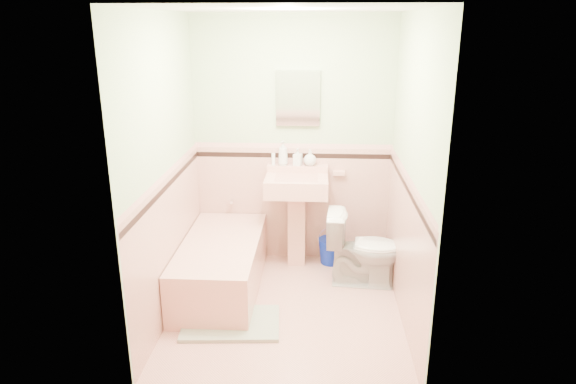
# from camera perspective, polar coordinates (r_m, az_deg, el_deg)

# --- Properties ---
(floor) EXTENTS (2.20, 2.20, 0.00)m
(floor) POSITION_cam_1_polar(r_m,az_deg,el_deg) (4.70, -0.18, -12.64)
(floor) COLOR #E3A595
(floor) RESTS_ON ground
(ceiling) EXTENTS (2.20, 2.20, 0.00)m
(ceiling) POSITION_cam_1_polar(r_m,az_deg,el_deg) (4.04, -0.22, 19.50)
(ceiling) COLOR white
(ceiling) RESTS_ON ground
(wall_back) EXTENTS (2.50, 0.00, 2.50)m
(wall_back) POSITION_cam_1_polar(r_m,az_deg,el_deg) (5.26, 0.54, 5.45)
(wall_back) COLOR #F8E6CA
(wall_back) RESTS_ON ground
(wall_front) EXTENTS (2.50, 0.00, 2.50)m
(wall_front) POSITION_cam_1_polar(r_m,az_deg,el_deg) (3.16, -1.44, -3.25)
(wall_front) COLOR #F8E6CA
(wall_front) RESTS_ON ground
(wall_left) EXTENTS (0.00, 2.50, 2.50)m
(wall_left) POSITION_cam_1_polar(r_m,az_deg,el_deg) (4.37, -13.40, 2.34)
(wall_left) COLOR #F8E6CA
(wall_left) RESTS_ON ground
(wall_right) EXTENTS (0.00, 2.50, 2.50)m
(wall_right) POSITION_cam_1_polar(r_m,az_deg,el_deg) (4.26, 13.36, 1.92)
(wall_right) COLOR #F8E6CA
(wall_right) RESTS_ON ground
(wainscot_back) EXTENTS (2.00, 0.00, 2.00)m
(wainscot_back) POSITION_cam_1_polar(r_m,az_deg,el_deg) (5.43, 0.52, -1.28)
(wainscot_back) COLOR #E6AA9A
(wainscot_back) RESTS_ON ground
(wainscot_front) EXTENTS (2.00, 0.00, 2.00)m
(wainscot_front) POSITION_cam_1_polar(r_m,az_deg,el_deg) (3.46, -1.33, -13.27)
(wainscot_front) COLOR #E6AA9A
(wainscot_front) RESTS_ON ground
(wainscot_left) EXTENTS (0.00, 2.20, 2.20)m
(wainscot_left) POSITION_cam_1_polar(r_m,az_deg,el_deg) (4.58, -12.67, -5.50)
(wainscot_left) COLOR #E6AA9A
(wainscot_left) RESTS_ON ground
(wainscot_right) EXTENTS (0.00, 2.20, 2.20)m
(wainscot_right) POSITION_cam_1_polar(r_m,az_deg,el_deg) (4.48, 12.61, -6.10)
(wainscot_right) COLOR #E6AA9A
(wainscot_right) RESTS_ON ground
(accent_back) EXTENTS (2.00, 0.00, 2.00)m
(accent_back) POSITION_cam_1_polar(r_m,az_deg,el_deg) (5.28, 0.53, 4.03)
(accent_back) COLOR black
(accent_back) RESTS_ON ground
(accent_front) EXTENTS (2.00, 0.00, 2.00)m
(accent_front) POSITION_cam_1_polar(r_m,az_deg,el_deg) (3.22, -1.39, -5.29)
(accent_front) COLOR black
(accent_front) RESTS_ON ground
(accent_left) EXTENTS (0.00, 2.20, 2.20)m
(accent_left) POSITION_cam_1_polar(r_m,az_deg,el_deg) (4.41, -13.05, 0.71)
(accent_left) COLOR black
(accent_left) RESTS_ON ground
(accent_right) EXTENTS (0.00, 2.20, 2.20)m
(accent_right) POSITION_cam_1_polar(r_m,az_deg,el_deg) (4.29, 13.00, 0.26)
(accent_right) COLOR black
(accent_right) RESTS_ON ground
(cap_back) EXTENTS (2.00, 0.00, 2.00)m
(cap_back) POSITION_cam_1_polar(r_m,az_deg,el_deg) (5.25, 0.53, 5.09)
(cap_back) COLOR #E3A69C
(cap_back) RESTS_ON ground
(cap_front) EXTENTS (2.00, 0.00, 2.00)m
(cap_front) POSITION_cam_1_polar(r_m,az_deg,el_deg) (3.19, -1.40, -3.64)
(cap_front) COLOR #E3A69C
(cap_front) RESTS_ON ground
(cap_left) EXTENTS (0.00, 2.20, 2.20)m
(cap_left) POSITION_cam_1_polar(r_m,az_deg,el_deg) (4.38, -13.15, 1.96)
(cap_left) COLOR #E3A69C
(cap_left) RESTS_ON ground
(cap_right) EXTENTS (0.00, 2.20, 2.20)m
(cap_right) POSITION_cam_1_polar(r_m,az_deg,el_deg) (4.26, 13.10, 1.54)
(cap_right) COLOR #E3A69C
(cap_right) RESTS_ON ground
(bathtub) EXTENTS (0.70, 1.50, 0.45)m
(bathtub) POSITION_cam_1_polar(r_m,az_deg,el_deg) (4.95, -7.32, -8.14)
(bathtub) COLOR #DE9E8D
(bathtub) RESTS_ON floor
(tub_faucet) EXTENTS (0.04, 0.12, 0.04)m
(tub_faucet) POSITION_cam_1_polar(r_m,az_deg,el_deg) (5.45, -6.13, -0.98)
(tub_faucet) COLOR silver
(tub_faucet) RESTS_ON wall_back
(sink) EXTENTS (0.61, 0.50, 0.96)m
(sink) POSITION_cam_1_polar(r_m,az_deg,el_deg) (5.26, 0.93, -3.32)
(sink) COLOR #DE9E8D
(sink) RESTS_ON floor
(sink_faucet) EXTENTS (0.02, 0.02, 0.10)m
(sink_faucet) POSITION_cam_1_polar(r_m,az_deg,el_deg) (5.24, 1.03, 2.00)
(sink_faucet) COLOR silver
(sink_faucet) RESTS_ON sink
(medicine_cabinet) EXTENTS (0.43, 0.04, 0.54)m
(medicine_cabinet) POSITION_cam_1_polar(r_m,az_deg,el_deg) (5.15, 1.11, 10.26)
(medicine_cabinet) COLOR white
(medicine_cabinet) RESTS_ON wall_back
(soap_dish) EXTENTS (0.12, 0.07, 0.04)m
(soap_dish) POSITION_cam_1_polar(r_m,az_deg,el_deg) (5.30, 5.60, 2.10)
(soap_dish) COLOR #DE9E8D
(soap_dish) RESTS_ON wall_back
(soap_bottle_left) EXTENTS (0.11, 0.11, 0.25)m
(soap_bottle_left) POSITION_cam_1_polar(r_m,az_deg,el_deg) (5.23, -0.55, 4.30)
(soap_bottle_left) COLOR #B2B2B2
(soap_bottle_left) RESTS_ON sink
(soap_bottle_mid) EXTENTS (0.10, 0.10, 0.17)m
(soap_bottle_mid) POSITION_cam_1_polar(r_m,az_deg,el_deg) (5.23, 1.07, 3.88)
(soap_bottle_mid) COLOR #B2B2B2
(soap_bottle_mid) RESTS_ON sink
(soap_bottle_right) EXTENTS (0.16, 0.16, 0.16)m
(soap_bottle_right) POSITION_cam_1_polar(r_m,az_deg,el_deg) (5.23, 2.43, 3.80)
(soap_bottle_right) COLOR #B2B2B2
(soap_bottle_right) RESTS_ON sink
(tube) EXTENTS (0.04, 0.04, 0.12)m
(tube) POSITION_cam_1_polar(r_m,az_deg,el_deg) (5.26, -1.62, 3.64)
(tube) COLOR white
(tube) RESTS_ON sink
(toilet) EXTENTS (0.74, 0.46, 0.73)m
(toilet) POSITION_cam_1_polar(r_m,az_deg,el_deg) (5.00, 8.38, -6.15)
(toilet) COLOR white
(toilet) RESTS_ON floor
(bucket) EXTENTS (0.29, 0.29, 0.27)m
(bucket) POSITION_cam_1_polar(r_m,az_deg,el_deg) (5.47, 4.75, -6.47)
(bucket) COLOR #0A23AC
(bucket) RESTS_ON floor
(bath_mat) EXTENTS (0.83, 0.59, 0.03)m
(bath_mat) POSITION_cam_1_polar(r_m,az_deg,el_deg) (4.49, -6.26, -14.12)
(bath_mat) COLOR gray
(bath_mat) RESTS_ON floor
(shoe) EXTENTS (0.17, 0.09, 0.06)m
(shoe) POSITION_cam_1_polar(r_m,az_deg,el_deg) (4.58, -8.09, -12.77)
(shoe) COLOR #BF1E59
(shoe) RESTS_ON bath_mat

